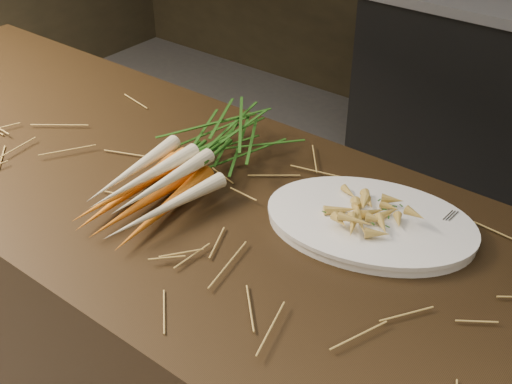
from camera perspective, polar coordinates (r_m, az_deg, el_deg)
main_counter at (r=1.56m, az=-2.97°, el=-14.76°), size 2.40×0.70×0.90m
straw_bedding at (r=1.25m, az=-3.58°, el=-0.81°), size 1.40×0.60×0.02m
root_veg_bunch at (r=1.32m, az=-5.29°, el=3.27°), size 0.21×0.53×0.10m
serving_platter at (r=1.20m, az=10.09°, el=-2.82°), size 0.44×0.36×0.02m
roasted_veg_heap at (r=1.18m, az=10.25°, el=-1.60°), size 0.22×0.19×0.04m
serving_fork at (r=1.17m, az=16.51°, el=-4.15°), size 0.02×0.15×0.00m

